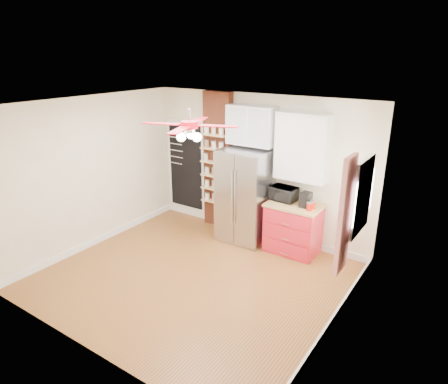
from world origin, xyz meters
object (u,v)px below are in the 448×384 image
Objects in this scene: red_cabinet at (293,228)px; toaster_oven at (283,194)px; coffee_maker at (306,200)px; pantry_jar_oats at (206,157)px; canister_left at (309,207)px; fridge at (245,196)px; ceiling_fan at (189,125)px.

red_cabinet is 2.07× the size of toaster_oven.
coffee_maker is 1.91× the size of pantry_jar_oats.
coffee_maker is at bearing -2.36° from pantry_jar_oats.
red_cabinet is 7.33× the size of canister_left.
canister_left is (0.57, -0.20, -0.06)m from toaster_oven.
fridge is 1.25× the size of ceiling_fan.
fridge is 1.14m from pantry_jar_oats.
red_cabinet is 0.67× the size of ceiling_fan.
toaster_oven is (-0.25, 0.07, 0.57)m from red_cabinet.
canister_left reaches higher than red_cabinet.
toaster_oven is 3.43× the size of pantry_jar_oats.
fridge is 1.18m from coffee_maker.
fridge is at bearing 91.76° from ceiling_fan.
coffee_maker is at bearing -3.82° from toaster_oven.
toaster_oven is 1.79× the size of coffee_maker.
ceiling_fan is at bearing -121.43° from coffee_maker.
toaster_oven is at bearing 161.00° from canister_left.
toaster_oven is at bearing 164.34° from red_cabinet.
canister_left is (0.32, -0.13, 0.51)m from red_cabinet.
fridge is 6.92× the size of coffee_maker.
fridge is at bearing -175.21° from coffee_maker.
fridge reaches higher than canister_left.
toaster_oven is at bearing -0.78° from pantry_jar_oats.
pantry_jar_oats is at bearing 171.71° from fridge.
fridge is at bearing -166.01° from toaster_oven.
coffee_maker reaches higher than red_cabinet.
canister_left is 2.34m from pantry_jar_oats.
pantry_jar_oats is (-2.28, 0.22, 0.47)m from canister_left.
red_cabinet is 7.10× the size of pantry_jar_oats.
ceiling_fan is (-0.92, -1.68, 1.97)m from red_cabinet.
coffee_maker is (1.17, 0.05, 0.15)m from fridge.
fridge is at bearing 176.61° from canister_left.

